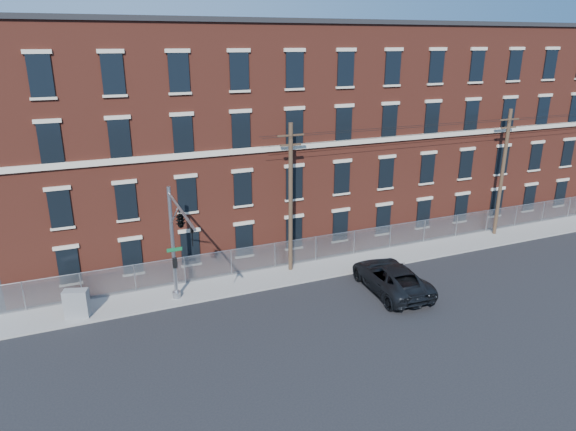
% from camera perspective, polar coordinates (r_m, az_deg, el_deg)
% --- Properties ---
extents(ground, '(140.00, 140.00, 0.00)m').
position_cam_1_polar(ground, '(30.28, 0.95, -10.85)').
color(ground, black).
rests_on(ground, ground).
extents(sidewalk, '(65.00, 3.00, 0.12)m').
position_cam_1_polar(sidewalk, '(39.76, 14.04, -3.86)').
color(sidewalk, '#989590').
rests_on(sidewalk, ground).
extents(mill_building, '(55.30, 14.32, 16.30)m').
position_cam_1_polar(mill_building, '(44.78, 8.04, 9.80)').
color(mill_building, maroon).
rests_on(mill_building, ground).
extents(chain_link_fence, '(59.06, 0.06, 1.85)m').
position_cam_1_polar(chain_link_fence, '(40.36, 13.07, -1.92)').
color(chain_link_fence, '#A5A8AD').
rests_on(chain_link_fence, ground).
extents(traffic_signal_mast, '(0.90, 6.75, 7.00)m').
position_cam_1_polar(traffic_signal_mast, '(28.34, -11.99, -1.40)').
color(traffic_signal_mast, '#9EA0A5').
rests_on(traffic_signal_mast, ground).
extents(utility_pole_near, '(1.80, 0.28, 10.00)m').
position_cam_1_polar(utility_pole_near, '(33.68, 0.29, 2.15)').
color(utility_pole_near, '#4B3725').
rests_on(utility_pole_near, ground).
extents(utility_pole_mid, '(1.80, 0.28, 10.00)m').
position_cam_1_polar(utility_pole_mid, '(43.74, 22.62, 4.58)').
color(utility_pole_mid, '#4B3725').
rests_on(utility_pole_mid, ground).
extents(overhead_wires, '(40.00, 0.62, 0.62)m').
position_cam_1_polar(overhead_wires, '(43.07, 23.25, 9.45)').
color(overhead_wires, black).
rests_on(overhead_wires, ground).
extents(pickup_truck, '(3.40, 6.66, 1.80)m').
position_cam_1_polar(pickup_truck, '(33.16, 11.31, -6.73)').
color(pickup_truck, black).
rests_on(pickup_truck, ground).
extents(utility_cabinet, '(1.46, 1.02, 1.65)m').
position_cam_1_polar(utility_cabinet, '(31.72, -22.32, -8.99)').
color(utility_cabinet, slate).
rests_on(utility_cabinet, sidewalk).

